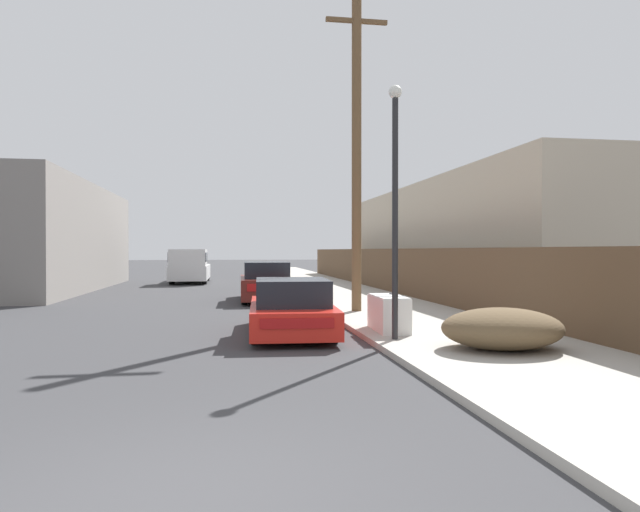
% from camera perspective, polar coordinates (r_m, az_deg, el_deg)
% --- Properties ---
extents(ground_plane, '(220.00, 220.00, 0.00)m').
position_cam_1_polar(ground_plane, '(4.59, -14.86, -23.44)').
color(ground_plane, '#38383A').
extents(sidewalk_curb, '(4.20, 63.00, 0.12)m').
position_cam_1_polar(sidewalk_curb, '(28.16, 0.79, -3.11)').
color(sidewalk_curb, '#ADA89E').
rests_on(sidewalk_curb, ground).
extents(discarded_fridge, '(0.67, 1.60, 0.79)m').
position_cam_1_polar(discarded_fridge, '(12.56, 6.87, -5.69)').
color(discarded_fridge, white).
rests_on(discarded_fridge, sidewalk_curb).
extents(parked_sports_car_red, '(2.02, 4.36, 1.25)m').
position_cam_1_polar(parked_sports_car_red, '(12.67, -2.88, -5.35)').
color(parked_sports_car_red, red).
rests_on(parked_sports_car_red, ground).
extents(car_parked_mid, '(1.93, 4.66, 1.45)m').
position_cam_1_polar(car_parked_mid, '(21.18, -5.45, -2.66)').
color(car_parked_mid, '#5B1E19').
rests_on(car_parked_mid, ground).
extents(pickup_truck, '(2.10, 5.69, 1.93)m').
position_cam_1_polar(pickup_truck, '(33.20, -12.91, -1.01)').
color(pickup_truck, silver).
rests_on(pickup_truck, ground).
extents(utility_pole, '(1.80, 0.28, 9.28)m').
position_cam_1_polar(utility_pole, '(16.75, 3.68, 10.95)').
color(utility_pole, brown).
rests_on(utility_pole, sidewalk_curb).
extents(street_lamp, '(0.26, 0.26, 4.99)m').
position_cam_1_polar(street_lamp, '(11.34, 7.52, 6.26)').
color(street_lamp, '#232326').
rests_on(street_lamp, sidewalk_curb).
extents(brush_pile, '(2.16, 1.84, 0.73)m').
position_cam_1_polar(brush_pile, '(10.66, 17.75, -6.92)').
color(brush_pile, brown).
rests_on(brush_pile, sidewalk_curb).
extents(wooden_fence, '(0.08, 39.80, 1.82)m').
position_cam_1_polar(wooden_fence, '(24.26, 7.15, -1.42)').
color(wooden_fence, brown).
rests_on(wooden_fence, sidewalk_curb).
extents(building_left_block, '(7.00, 16.18, 4.93)m').
position_cam_1_polar(building_left_block, '(30.05, -27.74, 1.64)').
color(building_left_block, gray).
rests_on(building_left_block, ground).
extents(building_right_house, '(6.00, 23.41, 4.98)m').
position_cam_1_polar(building_right_house, '(28.66, 14.57, 1.79)').
color(building_right_house, beige).
rests_on(building_right_house, ground).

